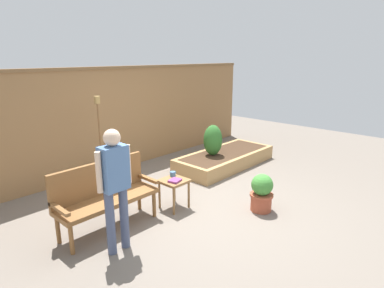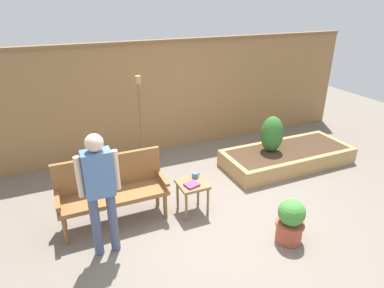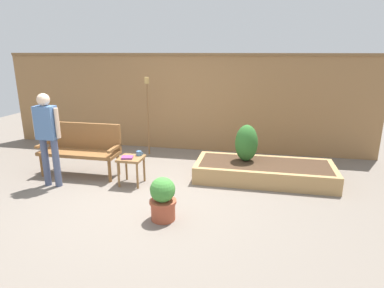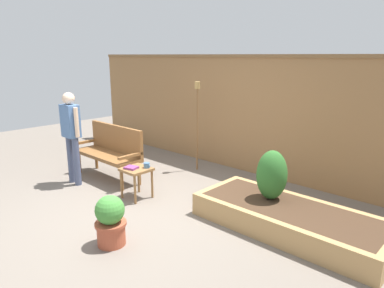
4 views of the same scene
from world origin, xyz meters
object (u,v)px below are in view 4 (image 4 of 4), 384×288
side_table (136,173)px  shrub_near_bench (272,175)px  book_on_table (131,168)px  potted_boxwood (110,220)px  cup_on_table (147,165)px  tiki_torch (197,110)px  garden_bench (111,148)px  person_by_bench (71,130)px

side_table → shrub_near_bench: bearing=21.9°
book_on_table → shrub_near_bench: bearing=8.8°
potted_boxwood → cup_on_table: bearing=123.0°
cup_on_table → tiki_torch: size_ratio=0.07×
book_on_table → garden_bench: bearing=147.0°
potted_boxwood → shrub_near_bench: bearing=61.1°
garden_bench → potted_boxwood: 2.38m
book_on_table → potted_boxwood: size_ratio=0.31×
shrub_near_bench → person_by_bench: size_ratio=0.42×
potted_boxwood → tiki_torch: (-1.13, 2.72, 0.85)m
side_table → cup_on_table: (0.10, 0.13, 0.12)m
cup_on_table → person_by_bench: bearing=-161.7°
side_table → potted_boxwood: size_ratio=0.80×
cup_on_table → book_on_table: bearing=-125.9°
book_on_table → shrub_near_bench: shrub_near_bench is taller
side_table → tiki_torch: 1.84m
side_table → person_by_bench: 1.43m
book_on_table → tiki_torch: size_ratio=0.11×
garden_bench → book_on_table: size_ratio=7.82×
cup_on_table → tiki_torch: (-0.36, 1.53, 0.63)m
shrub_near_bench → potted_boxwood: bearing=-118.9°
book_on_table → cup_on_table: bearing=39.9°
cup_on_table → person_by_bench: person_by_bench is taller
garden_bench → cup_on_table: size_ratio=11.62×
garden_bench → shrub_near_bench: bearing=9.0°
garden_bench → side_table: (1.07, -0.29, -0.15)m
garden_bench → book_on_table: 1.09m
potted_boxwood → side_table: bearing=129.3°
garden_bench → tiki_torch: (0.81, 1.37, 0.61)m
tiki_torch → side_table: bearing=-81.1°
side_table → cup_on_table: bearing=52.0°
book_on_table → person_by_bench: person_by_bench is taller
side_table → tiki_torch: (-0.26, 1.66, 0.76)m
book_on_table → potted_boxwood: (0.91, -1.00, -0.19)m
garden_bench → person_by_bench: size_ratio=0.92×
cup_on_table → person_by_bench: size_ratio=0.08×
book_on_table → shrub_near_bench: 2.09m
cup_on_table → shrub_near_bench: (1.78, 0.63, 0.11)m
cup_on_table → potted_boxwood: 1.44m
potted_boxwood → tiki_torch: 3.07m
potted_boxwood → person_by_bench: (-2.16, 0.74, 0.63)m
potted_boxwood → shrub_near_bench: (1.01, 1.82, 0.32)m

